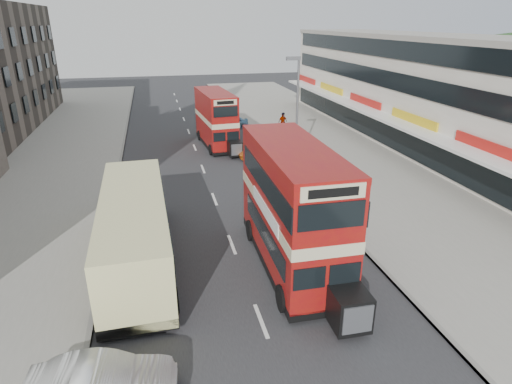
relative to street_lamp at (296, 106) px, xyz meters
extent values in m
plane|color=#28282B|center=(-6.52, -18.00, -4.78)|extent=(160.00, 160.00, 0.00)
cube|color=#28282B|center=(-6.52, 2.00, -4.78)|extent=(12.00, 90.00, 0.01)
cube|color=gray|center=(5.48, 2.00, -4.71)|extent=(12.00, 90.00, 0.15)
cube|color=gray|center=(-18.52, 2.00, -4.71)|extent=(12.00, 90.00, 0.15)
cube|color=gray|center=(-12.62, 2.00, -4.71)|extent=(0.20, 90.00, 0.16)
cube|color=gray|center=(-0.42, 2.00, -4.71)|extent=(0.20, 90.00, 0.16)
cube|color=beige|center=(13.48, 4.00, -0.28)|extent=(8.00, 46.00, 9.00)
cube|color=black|center=(9.43, 4.00, -3.18)|extent=(0.10, 44.00, 2.40)
cube|color=gray|center=(13.48, 4.00, 4.32)|extent=(8.20, 46.20, 0.40)
cube|color=white|center=(8.58, 4.00, -1.78)|extent=(1.80, 44.00, 0.20)
cylinder|color=slate|center=(0.08, 0.00, -0.78)|extent=(0.16, 0.16, 8.00)
cube|color=slate|center=(-0.32, 0.00, 3.22)|extent=(1.00, 0.20, 0.25)
cube|color=black|center=(-4.24, -12.39, -4.41)|extent=(2.78, 8.52, 0.37)
cube|color=maroon|center=(-4.24, -12.39, -3.14)|extent=(2.76, 8.52, 2.33)
cube|color=beige|center=(-4.24, -12.39, -1.82)|extent=(2.80, 8.56, 0.48)
cube|color=maroon|center=(-4.24, -12.39, -0.54)|extent=(2.76, 8.52, 2.23)
cube|color=maroon|center=(-4.24, -12.39, 0.66)|extent=(2.78, 8.54, 0.27)
cube|color=black|center=(-3.64, -17.28, -3.83)|extent=(1.29, 1.29, 1.38)
cube|color=black|center=(-4.54, 8.24, -4.47)|extent=(2.83, 7.37, 0.32)
cube|color=maroon|center=(-4.54, 8.24, -3.39)|extent=(2.81, 7.37, 1.98)
cube|color=beige|center=(-4.54, 8.24, -2.26)|extent=(2.86, 7.41, 0.41)
cube|color=maroon|center=(-4.54, 8.24, -1.18)|extent=(2.81, 7.37, 1.89)
cube|color=maroon|center=(-4.54, 8.24, -0.16)|extent=(2.84, 7.39, 0.23)
cube|color=black|center=(-3.65, 4.15, -3.97)|extent=(1.16, 1.16, 1.17)
cube|color=black|center=(-11.01, -10.52, -4.34)|extent=(3.02, 11.11, 0.44)
cube|color=beige|center=(-11.01, -10.52, -3.07)|extent=(3.00, 11.11, 2.87)
imported|color=silver|center=(-11.87, -18.47, -4.09)|extent=(4.35, 1.83, 1.40)
imported|color=#9D0F10|center=(-1.24, -4.29, -4.07)|extent=(5.01, 2.19, 1.43)
imported|color=#CB6314|center=(-1.20, 3.41, -4.15)|extent=(4.67, 2.28, 1.28)
imported|color=#639DC7|center=(-1.97, 14.80, -4.20)|extent=(3.52, 1.68, 1.16)
imported|color=gray|center=(1.16, -3.43, -3.84)|extent=(0.60, 0.41, 1.60)
imported|color=gray|center=(2.49, 11.26, -3.69)|extent=(1.20, 0.91, 1.89)
imported|color=gray|center=(-1.76, -0.58, -4.37)|extent=(0.62, 1.60, 0.83)
imported|color=black|center=(-1.76, -0.58, -3.64)|extent=(0.60, 0.41, 1.60)
camera|label=1|loc=(-9.72, -28.59, 5.59)|focal=30.11mm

